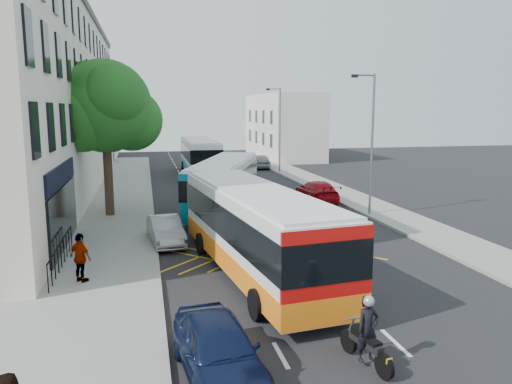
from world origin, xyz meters
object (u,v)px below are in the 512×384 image
lamp_near (371,137)px  motorbike (367,333)px  distant_car_dark (215,152)px  bus_mid (224,184)px  bus_near (255,230)px  distant_car_grey (213,160)px  lamp_far (279,125)px  parked_car_blue (218,349)px  parked_car_silver (166,230)px  distant_car_silver (261,161)px  street_tree (105,107)px  bus_far (200,156)px  pedestrian_far (81,258)px  red_hatchback (317,191)px

lamp_near → motorbike: bearing=-115.2°
distant_car_dark → bus_mid: bearing=88.3°
bus_near → distant_car_grey: 36.89m
bus_mid → lamp_far: bearing=84.3°
lamp_far → parked_car_blue: lamp_far is taller
lamp_far → distant_car_dark: 18.71m
parked_car_silver → distant_car_silver: size_ratio=0.88×
street_tree → lamp_far: 22.57m
bus_far → parked_car_silver: bus_far is taller
lamp_near → parked_car_silver: lamp_near is taller
street_tree → lamp_near: size_ratio=1.10×
parked_car_silver → distant_car_dark: (8.10, 41.46, -0.02)m
bus_mid → pedestrian_far: bearing=-100.7°
lamp_far → distant_car_silver: bearing=98.8°
parked_car_blue → distant_car_silver: size_ratio=0.97×
bus_far → bus_near: bearing=-91.9°
parked_car_silver → lamp_near: bearing=10.5°
bus_far → distant_car_grey: size_ratio=2.71×
lamp_far → distant_car_silver: 5.98m
lamp_near → distant_car_grey: 28.78m
distant_car_dark → lamp_far: bearing=106.9°
bus_far → parked_car_blue: (-3.54, -36.41, -1.05)m
parked_car_silver → distant_car_silver: distant_car_silver is taller
parked_car_silver → red_hatchback: (10.38, 8.44, 0.09)m
distant_car_grey → lamp_near: bearing=-73.1°
lamp_near → red_hatchback: size_ratio=1.61×
bus_near → parked_car_blue: size_ratio=2.82×
street_tree → lamp_far: size_ratio=1.10×
red_hatchback → distant_car_silver: (0.72, 19.63, 0.03)m
street_tree → bus_mid: (6.77, 0.40, -4.64)m
distant_car_silver → distant_car_dark: size_ratio=1.18×
bus_near → red_hatchback: bearing=55.0°
lamp_far → distant_car_silver: size_ratio=1.82×
lamp_near → lamp_far: (0.00, 20.00, 0.00)m
bus_near → distant_car_dark: bearing=77.0°
lamp_near → distant_car_silver: lamp_near is taller
bus_far → pedestrian_far: 30.18m
motorbike → distant_car_silver: 41.00m
bus_far → distant_car_grey: (2.27, 7.32, -1.16)m
distant_car_dark → pedestrian_far: bearing=81.6°
red_hatchback → distant_car_silver: distant_car_silver is taller
motorbike → distant_car_dark: bearing=73.9°
lamp_near → distant_car_grey: lamp_near is taller
bus_far → distant_car_dark: bearing=77.6°
bus_mid → distant_car_silver: bus_mid is taller
lamp_near → bus_near: 12.61m
bus_near → distant_car_grey: bearing=77.8°
motorbike → pedestrian_far: bearing=123.3°
parked_car_blue → distant_car_silver: distant_car_silver is taller
motorbike → bus_near: bearing=87.2°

